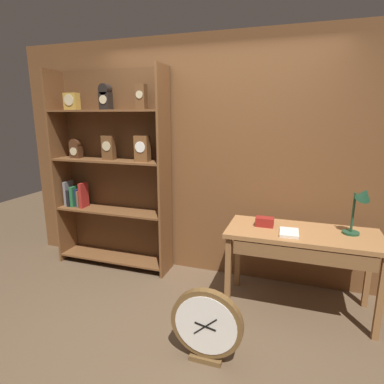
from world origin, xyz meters
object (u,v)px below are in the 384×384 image
(workbench, at_px, (302,242))
(desk_lamp, at_px, (361,203))
(toolbox_small, at_px, (265,222))
(round_clock_large, at_px, (207,325))
(bookshelf, at_px, (110,171))
(open_repair_manual, at_px, (289,233))

(workbench, xyz_separation_m, desk_lamp, (0.44, 0.06, 0.38))
(toolbox_small, bearing_deg, round_clock_large, -106.86)
(bookshelf, xyz_separation_m, open_repair_manual, (2.04, -0.42, -0.37))
(workbench, relative_size, toolbox_small, 8.12)
(toolbox_small, height_order, round_clock_large, toolbox_small)
(desk_lamp, relative_size, toolbox_small, 2.70)
(open_repair_manual, bearing_deg, workbench, 33.11)
(desk_lamp, distance_m, round_clock_large, 1.62)
(bookshelf, bearing_deg, round_clock_large, -38.72)
(toolbox_small, xyz_separation_m, open_repair_manual, (0.23, -0.14, -0.03))
(open_repair_manual, xyz_separation_m, round_clock_large, (-0.51, -0.80, -0.49))
(desk_lamp, bearing_deg, open_repair_manual, -165.72)
(open_repair_manual, relative_size, round_clock_large, 0.38)
(bookshelf, relative_size, open_repair_manual, 10.39)
(bookshelf, height_order, open_repair_manual, bookshelf)
(bookshelf, distance_m, desk_lamp, 2.61)
(bookshelf, bearing_deg, toolbox_small, -8.79)
(open_repair_manual, height_order, round_clock_large, open_repair_manual)
(bookshelf, distance_m, open_repair_manual, 2.12)
(round_clock_large, bearing_deg, bookshelf, 141.28)
(round_clock_large, bearing_deg, workbench, 54.65)
(bookshelf, relative_size, workbench, 1.72)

